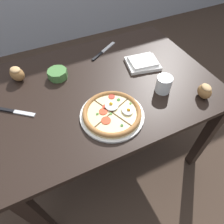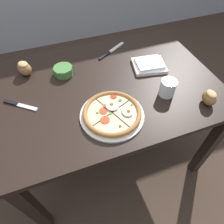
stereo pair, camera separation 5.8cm
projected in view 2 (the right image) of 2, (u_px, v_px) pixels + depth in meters
The scene contains 10 objects.
ground_plane at pixel (109, 148), 1.69m from camera, with size 12.00×12.00×0.00m, color #3D2D23.
dining_table at pixel (108, 96), 1.20m from camera, with size 1.23×0.89×0.73m.
pizza at pixel (112, 113), 0.96m from camera, with size 0.31×0.31×0.05m.
ramekin_bowl at pixel (63, 71), 1.16m from camera, with size 0.12×0.12×0.05m.
napkin_folded at pixel (149, 65), 1.21m from camera, with size 0.22×0.20×0.04m.
bread_piece_near at pixel (210, 97), 1.00m from camera, with size 0.08×0.09×0.08m.
bread_piece_mid at pixel (24, 68), 1.15m from camera, with size 0.11×0.11×0.08m.
knife_main at pixel (20, 105), 1.02m from camera, with size 0.16×0.13×0.01m.
knife_spare at pixel (111, 51), 1.32m from camera, with size 0.22×0.15×0.01m.
water_glass at pixel (167, 88), 1.04m from camera, with size 0.08×0.08×0.09m.
Camera 2 is at (-0.27, -0.80, 1.49)m, focal length 32.00 mm.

